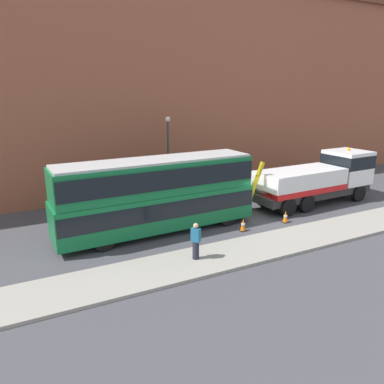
# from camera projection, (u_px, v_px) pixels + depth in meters

# --- Properties ---
(ground_plane) EXTENTS (120.00, 120.00, 0.00)m
(ground_plane) POSITION_uv_depth(u_px,v_px,m) (252.00, 216.00, 22.80)
(ground_plane) COLOR #424247
(near_kerb) EXTENTS (60.00, 2.80, 0.15)m
(near_kerb) POSITION_uv_depth(u_px,v_px,m) (300.00, 238.00, 19.17)
(near_kerb) COLOR gray
(near_kerb) RESTS_ON ground_plane
(building_facade) EXTENTS (60.00, 1.50, 16.00)m
(building_facade) POSITION_uv_depth(u_px,v_px,m) (193.00, 83.00, 27.58)
(building_facade) COLOR #935138
(building_facade) RESTS_ON ground_plane
(recovery_tow_truck) EXTENTS (10.19, 2.95, 3.67)m
(recovery_tow_truck) POSITION_uv_depth(u_px,v_px,m) (319.00, 178.00, 25.04)
(recovery_tow_truck) COLOR #2D2D2D
(recovery_tow_truck) RESTS_ON ground_plane
(double_decker_bus) EXTENTS (11.11, 2.94, 4.06)m
(double_decker_bus) POSITION_uv_depth(u_px,v_px,m) (157.00, 193.00, 19.70)
(double_decker_bus) COLOR #146B38
(double_decker_bus) RESTS_ON ground_plane
(pedestrian_onlooker) EXTENTS (0.44, 0.48, 1.71)m
(pedestrian_onlooker) POSITION_uv_depth(u_px,v_px,m) (196.00, 242.00, 16.44)
(pedestrian_onlooker) COLOR #232333
(pedestrian_onlooker) RESTS_ON near_kerb
(traffic_cone_near_bus) EXTENTS (0.36, 0.36, 0.72)m
(traffic_cone_near_bus) POSITION_uv_depth(u_px,v_px,m) (243.00, 225.00, 20.30)
(traffic_cone_near_bus) COLOR orange
(traffic_cone_near_bus) RESTS_ON ground_plane
(traffic_cone_midway) EXTENTS (0.36, 0.36, 0.72)m
(traffic_cone_midway) POSITION_uv_depth(u_px,v_px,m) (286.00, 217.00, 21.61)
(traffic_cone_midway) COLOR orange
(traffic_cone_midway) RESTS_ON ground_plane
(street_lamp) EXTENTS (0.36, 0.36, 5.83)m
(street_lamp) POSITION_uv_depth(u_px,v_px,m) (168.00, 151.00, 25.57)
(street_lamp) COLOR #38383D
(street_lamp) RESTS_ON ground_plane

